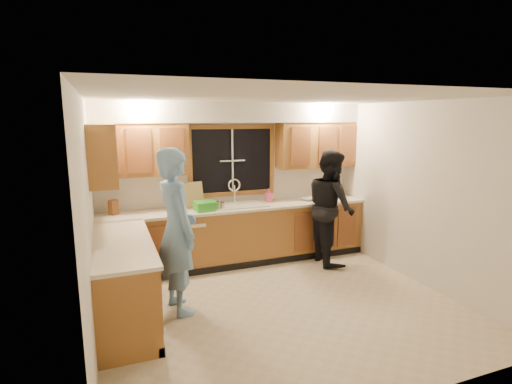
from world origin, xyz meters
The scene contains 26 objects.
floor centered at (0.00, 0.00, 0.00)m, with size 4.20×4.20×0.00m, color beige.
ceiling centered at (0.00, 0.00, 2.50)m, with size 4.20×4.20×0.00m, color silver.
wall_back centered at (0.00, 1.90, 1.25)m, with size 4.20×4.20×0.00m, color silver.
wall_left centered at (-2.10, 0.00, 1.25)m, with size 3.80×3.80×0.00m, color silver.
wall_right centered at (2.10, 0.00, 1.25)m, with size 3.80×3.80×0.00m, color silver.
base_cabinets_back centered at (0.00, 1.60, 0.44)m, with size 4.20×0.60×0.88m, color #A66B30.
base_cabinets_left centered at (-1.80, 0.35, 0.44)m, with size 0.60×1.90×0.88m, color #A66B30.
countertop_back centered at (0.00, 1.58, 0.90)m, with size 4.20×0.63×0.04m, color silver.
countertop_left centered at (-1.79, 0.35, 0.90)m, with size 0.63×1.90×0.04m, color silver.
upper_cabinets_left centered at (-1.43, 1.73, 1.83)m, with size 1.35×0.33×0.75m, color #A66B30.
upper_cabinets_right centered at (1.43, 1.73, 1.83)m, with size 1.35×0.33×0.75m, color #A66B30.
upper_cabinets_return centered at (-1.94, 1.12, 1.83)m, with size 0.33×0.90×0.75m, color #A66B30.
soffit centered at (0.00, 1.72, 2.35)m, with size 4.20×0.35×0.30m, color silver.
window_frame centered at (0.00, 1.89, 1.60)m, with size 1.44×0.03×1.14m.
sink centered at (0.00, 1.60, 0.86)m, with size 0.86×0.52×0.57m.
dishwasher centered at (-0.85, 1.59, 0.41)m, with size 0.60×0.56×0.82m, color white.
stove centered at (-1.80, -0.22, 0.45)m, with size 0.58×0.75×0.90m, color white.
man centered at (-1.18, 0.34, 0.98)m, with size 0.71×0.47×1.95m, color #73A4DA.
woman centered at (1.36, 1.11, 0.90)m, with size 0.87×0.68×1.80m, color black.
knife_block centered at (-1.83, 1.71, 1.02)m, with size 0.11×0.09×0.21m, color brown.
cutting_board centered at (-0.66, 1.76, 1.12)m, with size 0.29×0.02×0.39m, color tan.
dish_crate centered at (-0.56, 1.48, 0.99)m, with size 0.30×0.28×0.14m, color green.
soap_bottle centered at (0.57, 1.73, 1.03)m, with size 0.10×0.10×0.21m, color #F05B91.
bowl centered at (1.22, 1.58, 0.94)m, with size 0.20×0.20×0.05m, color silver.
can_left centered at (-0.38, 1.46, 0.98)m, with size 0.07×0.07×0.13m, color beige.
can_right centered at (-0.32, 1.41, 0.98)m, with size 0.07×0.07×0.12m, color beige.
Camera 1 is at (-1.93, -4.17, 2.28)m, focal length 28.00 mm.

